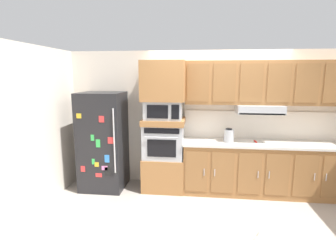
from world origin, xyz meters
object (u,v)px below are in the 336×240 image
Objects in this scene: refrigerator at (103,141)px; electric_kettle at (229,136)px; built_in_oven at (164,141)px; screwdriver at (256,142)px; microwave at (164,110)px.

refrigerator is 2.24m from electric_kettle.
built_in_oven is 5.03× the size of screwdriver.
built_in_oven is at bearing 177.61° from electric_kettle.
microwave is at bearing 179.48° from screwdriver.
built_in_oven is 2.92× the size of electric_kettle.
refrigerator is 1.11m from built_in_oven.
microwave is 2.68× the size of electric_kettle.
electric_kettle is at bearing 0.52° from refrigerator.
built_in_oven is at bearing 3.52° from refrigerator.
built_in_oven is 1.09× the size of microwave.
refrigerator is 2.73× the size of microwave.
refrigerator is 2.70m from screwdriver.
built_in_oven is at bearing 179.48° from screwdriver.
electric_kettle reaches higher than screwdriver.
built_in_oven is 1.14m from electric_kettle.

